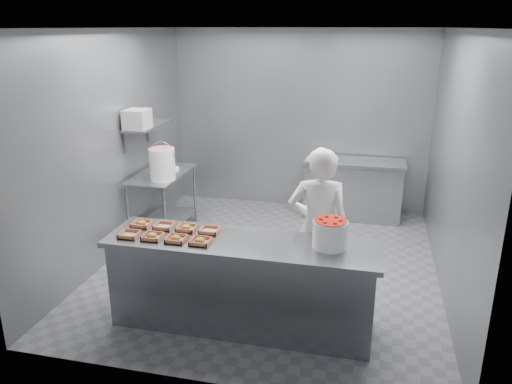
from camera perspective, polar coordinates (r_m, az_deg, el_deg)
floor at (r=6.28m, az=1.59°, el=-8.23°), size 4.50×4.50×0.00m
ceiling at (r=5.61m, az=1.85°, el=18.24°), size 4.50×4.50×0.00m
wall_back at (r=7.96m, az=5.00°, el=8.10°), size 4.00×0.04×2.80m
wall_left at (r=6.48m, az=-15.96°, el=5.08°), size 0.04×4.50×2.80m
wall_right at (r=5.75m, az=21.65°, el=2.84°), size 0.04×4.50×2.80m
service_counter at (r=4.91m, az=-1.62°, el=-10.38°), size 2.60×0.70×0.90m
prep_table at (r=7.06m, az=-10.58°, el=-0.26°), size 0.60×1.20×0.90m
back_counter at (r=7.77m, az=11.00°, el=0.38°), size 1.50×0.60×0.90m
wall_shelf at (r=6.89m, az=-12.36°, el=7.40°), size 0.35×0.90×0.03m
tray_0 at (r=4.95m, az=-14.26°, el=-4.70°), size 0.19×0.18×0.04m
tray_1 at (r=4.85m, az=-11.76°, el=-4.96°), size 0.19×0.18×0.06m
tray_2 at (r=4.76m, az=-9.12°, el=-5.27°), size 0.19×0.18×0.06m
tray_3 at (r=4.68m, az=-6.39°, el=-5.58°), size 0.19×0.18×0.06m
tray_4 at (r=5.18m, az=-12.94°, el=-3.53°), size 0.19×0.18×0.06m
tray_5 at (r=5.08m, az=-10.46°, el=-3.83°), size 0.19×0.18×0.04m
tray_6 at (r=4.99m, az=-7.96°, el=-4.06°), size 0.19×0.18×0.06m
tray_7 at (r=4.92m, az=-5.30°, el=-4.36°), size 0.19×0.18×0.04m
worker at (r=5.17m, az=7.09°, el=-4.11°), size 0.67×0.50×1.70m
strawberry_tub at (r=4.58m, az=8.46°, el=-4.64°), size 0.32×0.32×0.26m
glaze_bucket at (r=6.62m, az=-10.67°, el=3.24°), size 0.35×0.33×0.51m
bucket_lid at (r=7.11m, az=-9.95°, el=2.61°), size 0.35×0.35×0.02m
rag at (r=7.06m, az=-10.18°, el=2.47°), size 0.19×0.18×0.02m
appliance at (r=6.63m, az=-13.43°, el=8.11°), size 0.30×0.34×0.25m
paper_stack at (r=7.67m, az=8.17°, el=3.90°), size 0.33×0.27×0.04m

